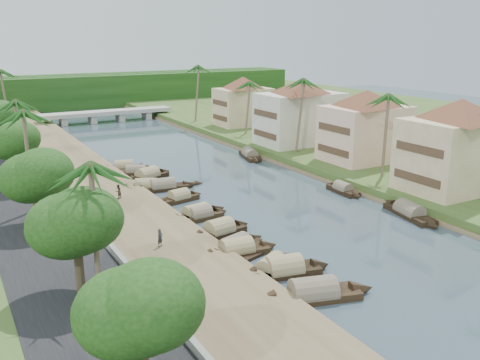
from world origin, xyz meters
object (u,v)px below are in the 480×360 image
bridge (106,114)px  person_near (160,238)px  sampan_1 (284,270)px  building_near (458,144)px  sampan_0 (313,294)px

bridge → person_near: bridge is taller
sampan_1 → person_near: size_ratio=5.29×
building_near → sampan_1: bearing=-165.4°
bridge → building_near: (18.99, -74.00, 4.66)m
bridge → sampan_1: bridge is taller
bridge → sampan_1: 81.76m
building_near → sampan_0: bearing=-157.8°
bridge → building_near: 76.54m
building_near → person_near: 35.28m
bridge → sampan_0: size_ratio=2.89×
sampan_0 → sampan_1: 4.36m
building_near → sampan_0: (-28.39, -11.60, -5.96)m
bridge → person_near: 74.60m
sampan_1 → building_near: bearing=25.5°
bridge → sampan_0: bearing=-96.3°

